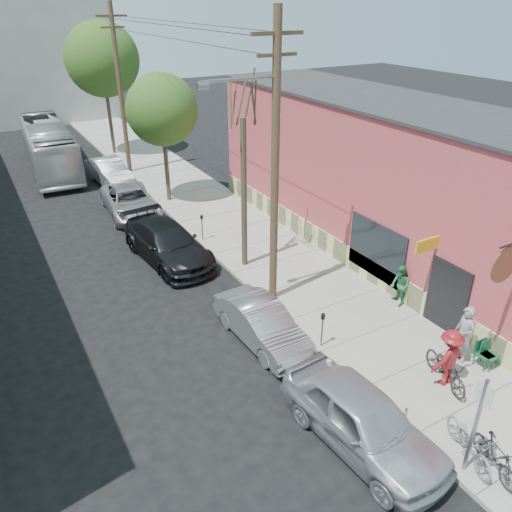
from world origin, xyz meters
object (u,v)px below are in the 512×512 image
parking_meter_near (323,325)px  parked_bike_a (495,456)px  tree_leafy_mid (162,110)px  parking_meter_far (202,223)px  bus (49,147)px  car_4 (110,172)px  patio_chair_b (490,355)px  patron_green (400,286)px  car_1 (262,324)px  sign_post (477,418)px  car_3 (130,201)px  patron_grey (464,334)px  patio_chair_a (485,355)px  parked_bike_b (470,442)px  tree_bare (244,196)px  tree_leafy_far (102,59)px  utility_pole_near (274,163)px  cyclist (449,358)px  car_0 (362,419)px  car_2 (168,243)px

parking_meter_near → parked_bike_a: parking_meter_near is taller
tree_leafy_mid → parking_meter_far: bearing=-95.5°
parked_bike_a → bus: (-4.69, 30.46, 0.91)m
car_4 → patio_chair_b: bearing=-82.6°
patron_green → car_1: size_ratio=0.38×
patio_chair_b → patron_green: size_ratio=0.55×
patron_green → bus: bearing=-141.5°
parked_bike_a → tree_leafy_mid: bearing=107.0°
sign_post → car_3: bearing=95.6°
patron_grey → car_4: 22.98m
patio_chair_a → parked_bike_b: parked_bike_b is taller
tree_bare → patio_chair_b: (3.27, -9.60, -2.65)m
tree_leafy_far → car_1: (-2.00, -24.71, -5.86)m
utility_pole_near → patio_chair_a: bearing=-61.8°
tree_leafy_mid → patron_grey: size_ratio=3.54×
tree_bare → car_1: size_ratio=1.48×
patron_green → car_1: (-5.40, 0.77, -0.26)m
utility_pole_near → patron_grey: (3.20, -6.07, -4.30)m
patron_green → parked_bike_b: size_ratio=0.84×
tree_leafy_far → cyclist: size_ratio=4.88×
tree_leafy_far → car_3: size_ratio=1.71×
patron_grey → bus: 28.19m
parked_bike_a → parking_meter_near: bearing=112.9°
bus → parking_meter_far: bearing=-71.6°
patio_chair_a → utility_pole_near: bearing=123.1°
tree_leafy_far → car_0: bearing=-93.9°
patio_chair_a → car_0: (-5.16, -0.32, 0.23)m
parking_meter_far → car_2: bearing=-157.4°
utility_pole_near → patron_grey: utility_pole_near is taller
tree_leafy_far → parked_bike_a: (0.09, -32.07, -5.91)m
sign_post → patio_chair_b: sign_post is taller
parked_bike_a → car_0: bearing=148.4°
tree_leafy_mid → car_0: tree_leafy_mid is taller
cyclist → sign_post: bearing=50.1°
patron_green → car_1: patron_green is taller
sign_post → parked_bike_b: sign_post is taller
car_1 → car_4: 18.38m
car_3 → car_4: size_ratio=1.13×
utility_pole_near → car_3: (-1.99, 10.99, -4.68)m
parked_bike_a → car_0: size_ratio=0.33×
car_0 → bus: 28.24m
patron_grey → parked_bike_b: size_ratio=1.02×
patron_green → car_3: size_ratio=0.31×
sign_post → tree_leafy_far: tree_leafy_far is taller
tree_bare → car_1: tree_bare is taller
tree_bare → patron_green: (3.40, -5.60, -2.29)m
parking_meter_far → parked_bike_b: 14.70m
car_0 → car_4: size_ratio=1.05×
patio_chair_a → parked_bike_b: size_ratio=0.47×
parked_bike_a → car_2: (-2.67, 14.43, 0.17)m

